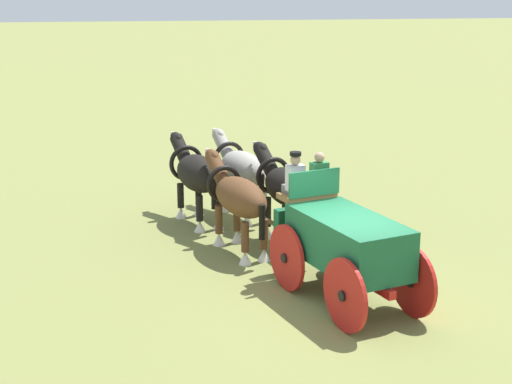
% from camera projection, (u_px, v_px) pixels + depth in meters
% --- Properties ---
extents(ground_plane, '(220.00, 220.00, 0.00)m').
position_uv_depth(ground_plane, '(346.00, 302.00, 15.81)').
color(ground_plane, olive).
extents(show_wagon, '(5.81, 2.58, 2.79)m').
position_uv_depth(show_wagon, '(343.00, 241.00, 15.63)').
color(show_wagon, '#195B38').
rests_on(show_wagon, ground).
extents(draft_horse_rear_near, '(3.09, 1.45, 2.18)m').
position_uv_depth(draft_horse_rear_near, '(238.00, 198.00, 18.43)').
color(draft_horse_rear_near, brown).
rests_on(draft_horse_rear_near, ground).
extents(draft_horse_rear_off, '(2.91, 1.43, 2.27)m').
position_uv_depth(draft_horse_rear_off, '(287.00, 189.00, 18.96)').
color(draft_horse_rear_off, black).
rests_on(draft_horse_rear_off, ground).
extents(draft_horse_lead_near, '(2.92, 1.46, 2.18)m').
position_uv_depth(draft_horse_lead_near, '(197.00, 174.00, 20.67)').
color(draft_horse_lead_near, black).
rests_on(draft_horse_lead_near, ground).
extents(draft_horse_lead_off, '(3.08, 1.48, 2.16)m').
position_uv_depth(draft_horse_lead_off, '(241.00, 169.00, 21.23)').
color(draft_horse_lead_off, '#9E998E').
rests_on(draft_horse_lead_off, ground).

